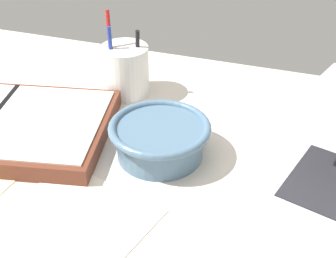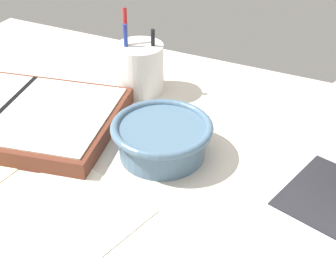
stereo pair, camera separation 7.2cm
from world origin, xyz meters
TOP-DOWN VIEW (x-y plane):
  - desk_top at (0.00, 0.00)cm, footprint 140.00×100.00cm
  - bowl at (-4.31, 12.31)cm, footprint 16.64×16.64cm
  - pen_cup at (-17.87, 29.83)cm, footprint 9.38×9.38cm
  - planner at (-34.13, 9.00)cm, footprint 44.32×32.40cm
  - paper_sheet_front at (-11.82, -10.96)cm, footprint 26.23×32.10cm

SIDE VIEW (x-z plane):
  - desk_top at x=0.00cm, z-range 0.00..2.00cm
  - paper_sheet_front at x=-11.82cm, z-range 2.00..2.16cm
  - planner at x=-34.13cm, z-range 1.91..5.41cm
  - bowl at x=-4.31cm, z-range 2.35..8.42cm
  - pen_cup at x=-17.87cm, z-range -1.34..15.46cm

